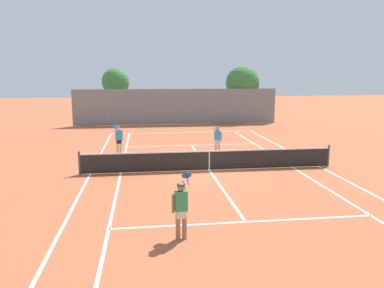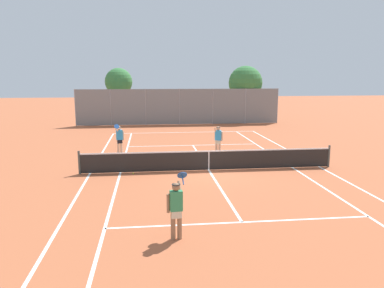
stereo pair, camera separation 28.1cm
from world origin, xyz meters
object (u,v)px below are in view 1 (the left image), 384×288
object	(u,v)px
tennis_net	(209,160)
player_far_right	(218,139)
tree_behind_right	(243,84)
tree_behind_left	(116,83)
loose_tennis_ball_0	(282,150)
loose_tennis_ball_2	(243,140)
player_far_left	(119,138)
player_near_side	(181,207)
loose_tennis_ball_1	(134,173)

from	to	relation	value
tennis_net	player_far_right	bearing A→B (deg)	72.61
tree_behind_right	tree_behind_left	bearing A→B (deg)	171.40
loose_tennis_ball_0	loose_tennis_ball_2	bearing A→B (deg)	108.75
player_far_left	player_near_side	bearing A→B (deg)	-78.48
tennis_net	loose_tennis_ball_1	bearing A→B (deg)	-175.46
tennis_net	tree_behind_left	size ratio (longest dim) A/B	2.35
player_far_left	loose_tennis_ball_2	xyz separation A→B (m)	(8.25, 3.61, -0.89)
tree_behind_right	player_near_side	bearing A→B (deg)	-108.48
loose_tennis_ball_1	loose_tennis_ball_2	bearing A→B (deg)	48.00
tree_behind_right	loose_tennis_ball_2	bearing A→B (deg)	-104.36
player_far_right	loose_tennis_ball_1	size ratio (longest dim) A/B	24.24
player_far_left	player_far_right	distance (m)	5.59
loose_tennis_ball_0	tree_behind_right	size ratio (longest dim) A/B	0.01
loose_tennis_ball_0	tree_behind_left	xyz separation A→B (m)	(-10.68, 16.09, 3.65)
tree_behind_left	player_far_left	bearing A→B (deg)	-85.99
tennis_net	loose_tennis_ball_2	world-z (taller)	tennis_net
tennis_net	tree_behind_right	world-z (taller)	tree_behind_right
tennis_net	tree_behind_right	xyz separation A→B (m)	(6.46, 18.25, 3.09)
loose_tennis_ball_0	tree_behind_right	xyz separation A→B (m)	(1.34, 14.28, 3.57)
loose_tennis_ball_0	loose_tennis_ball_2	world-z (taller)	same
player_far_left	loose_tennis_ball_1	size ratio (longest dim) A/B	26.88
player_far_left	tree_behind_left	distance (m)	16.09
tree_behind_left	tree_behind_right	distance (m)	12.15
tennis_net	loose_tennis_ball_0	size ratio (longest dim) A/B	181.82
loose_tennis_ball_0	tennis_net	bearing A→B (deg)	-142.23
player_far_left	player_far_right	xyz separation A→B (m)	(5.53, -0.79, -0.02)
tennis_net	player_far_left	world-z (taller)	player_far_left
tennis_net	player_near_side	xyz separation A→B (m)	(-2.08, -7.32, 0.42)
tree_behind_left	tree_behind_right	bearing A→B (deg)	-8.60
tennis_net	loose_tennis_ball_0	xyz separation A→B (m)	(5.12, 3.97, -0.48)
loose_tennis_ball_2	player_far_right	bearing A→B (deg)	-121.71
player_near_side	tree_behind_right	size ratio (longest dim) A/B	0.34
loose_tennis_ball_1	tree_behind_right	distance (m)	21.35
player_near_side	player_far_right	distance (m)	11.24
player_far_right	loose_tennis_ball_0	xyz separation A→B (m)	(4.04, 0.51, -0.88)
loose_tennis_ball_1	loose_tennis_ball_0	bearing A→B (deg)	26.16
player_far_right	loose_tennis_ball_1	world-z (taller)	player_far_right
tree_behind_left	player_near_side	bearing A→B (deg)	-82.78
player_near_side	loose_tennis_ball_0	world-z (taller)	player_near_side
loose_tennis_ball_0	player_far_right	bearing A→B (deg)	-172.86
tennis_net	player_far_left	bearing A→B (deg)	136.26
player_near_side	loose_tennis_ball_1	bearing A→B (deg)	101.60
player_near_side	player_far_left	xyz separation A→B (m)	(-2.36, 11.58, 0.00)
player_near_side	player_far_left	world-z (taller)	same
player_near_side	tree_behind_right	distance (m)	27.09
player_near_side	player_far_left	distance (m)	11.82
player_near_side	player_far_right	bearing A→B (deg)	73.63
loose_tennis_ball_2	loose_tennis_ball_1	bearing A→B (deg)	-132.00
player_far_left	loose_tennis_ball_1	distance (m)	4.71
player_near_side	tree_behind_left	size ratio (longest dim) A/B	0.35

